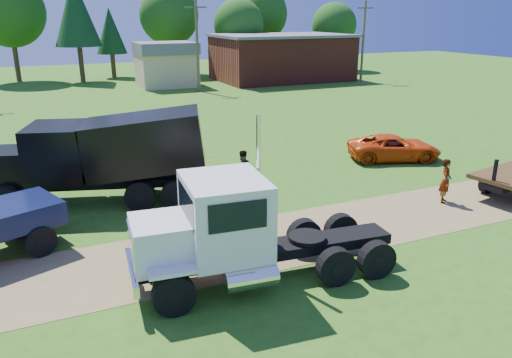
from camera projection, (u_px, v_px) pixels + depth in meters
name	position (u px, v px, depth m)	size (l,w,h in m)	color
ground	(331.00, 229.00, 18.64)	(140.00, 140.00, 0.00)	#2C5A13
dirt_track	(331.00, 229.00, 18.64)	(120.00, 4.20, 0.01)	brown
white_semi_tractor	(229.00, 232.00, 14.40)	(8.21, 3.34, 4.88)	black
black_dump_truck	(106.00, 153.00, 20.67)	(9.15, 5.08, 3.89)	black
orange_pickup	(394.00, 148.00, 27.22)	(2.28, 4.94, 1.37)	#C43A09
spectator_a	(446.00, 181.00, 20.97)	(0.69, 0.46, 1.90)	#999999
spectator_b	(242.00, 170.00, 22.51)	(0.90, 0.70, 1.85)	#999999
brick_building	(282.00, 57.00, 59.41)	(15.40, 10.40, 5.30)	maroon
tan_shed	(166.00, 64.00, 54.10)	(6.20, 5.40, 4.70)	tan
utility_poles	(197.00, 44.00, 49.81)	(42.20, 0.28, 9.00)	#463C27
tree_row	(151.00, 18.00, 61.57)	(57.17, 14.20, 11.73)	#382517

